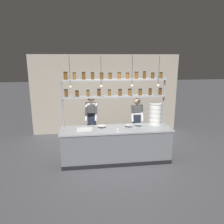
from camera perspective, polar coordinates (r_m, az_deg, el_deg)
ground_plane at (r=6.08m, az=1.08°, el=-12.55°), size 40.00×40.00×0.00m
back_wall at (r=7.96m, az=-1.54°, el=4.64°), size 5.31×0.12×2.82m
prep_counter at (r=5.88m, az=1.11°, el=-8.56°), size 2.91×0.76×0.92m
spice_shelf_unit at (r=5.81m, az=0.63°, el=5.96°), size 2.79×0.28×2.37m
chef_left at (r=6.46m, az=-5.34°, el=-1.76°), size 0.40×0.33×1.68m
chef_center at (r=6.60m, az=6.45°, el=-2.12°), size 0.37×0.29×1.56m
container_stack at (r=6.14m, az=11.18°, el=-0.43°), size 0.36×0.36×0.58m
cutting_board at (r=5.67m, az=-7.15°, el=-4.47°), size 0.40×0.26×0.02m
prep_bowl_near_left at (r=5.76m, az=-2.72°, el=-3.86°), size 0.23×0.23×0.06m
prep_bowl_center_front at (r=5.94m, az=6.96°, el=-3.44°), size 0.20×0.20×0.05m
prep_bowl_center_back at (r=5.84m, az=4.34°, el=-3.68°), size 0.20×0.20×0.06m
serving_cup_front at (r=5.43m, az=1.53°, el=-4.87°), size 0.08×0.08×0.08m
pendant_light_row at (r=5.46m, az=1.06°, el=7.22°), size 2.28×0.07×0.78m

